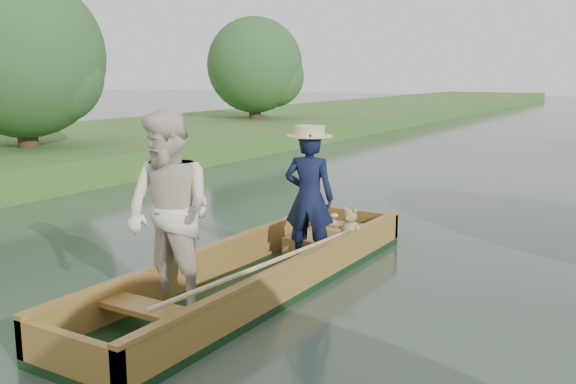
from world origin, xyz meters
The scene contains 3 objects.
ground centered at (0.00, 0.00, 0.00)m, with size 120.00×120.00×0.00m, color #283D30.
trees_far centered at (0.68, 8.19, 2.44)m, with size 22.96×15.44×4.39m.
punt centered at (-0.07, -0.28, 0.65)m, with size 1.23×5.00×1.93m.
Camera 1 is at (3.65, -5.34, 2.26)m, focal length 40.00 mm.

